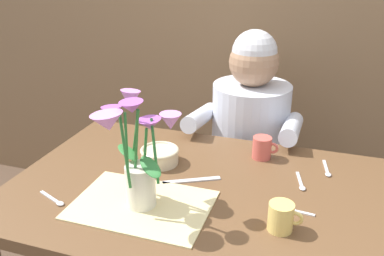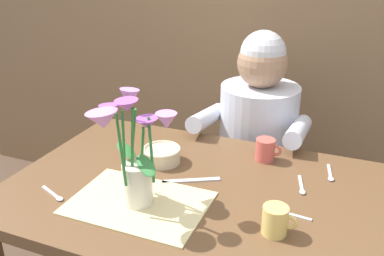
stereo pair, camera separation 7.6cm
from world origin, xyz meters
name	(u,v)px [view 2 (the right image)]	position (x,y,z in m)	size (l,w,h in m)	color
dining_table	(197,214)	(0.00, 0.00, 0.64)	(1.20, 0.80, 0.74)	brown
seated_person	(256,157)	(0.05, 0.62, 0.56)	(0.45, 0.47, 1.14)	#4C4C56
striped_placemat	(139,203)	(-0.13, -0.15, 0.74)	(0.40, 0.28, 0.01)	beige
flower_vase	(133,150)	(-0.13, -0.16, 0.92)	(0.23, 0.25, 0.35)	silver
ceramic_bowl	(162,154)	(-0.18, 0.11, 0.77)	(0.14, 0.14, 0.06)	beige
dinner_knife	(191,180)	(-0.03, 0.03, 0.74)	(0.19, 0.02, 0.01)	silver
tea_cup	(266,150)	(0.15, 0.27, 0.78)	(0.09, 0.07, 0.08)	#CC564C
coffee_cup	(276,220)	(0.27, -0.13, 0.78)	(0.09, 0.07, 0.08)	#E5C666
spoon_0	(284,212)	(0.28, -0.03, 0.74)	(0.12, 0.03, 0.01)	silver
spoon_1	(330,175)	(0.38, 0.24, 0.74)	(0.03, 0.12, 0.01)	silver
spoon_2	(55,196)	(-0.38, -0.21, 0.74)	(0.12, 0.06, 0.01)	silver
spoon_3	(302,188)	(0.31, 0.12, 0.74)	(0.04, 0.12, 0.01)	silver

